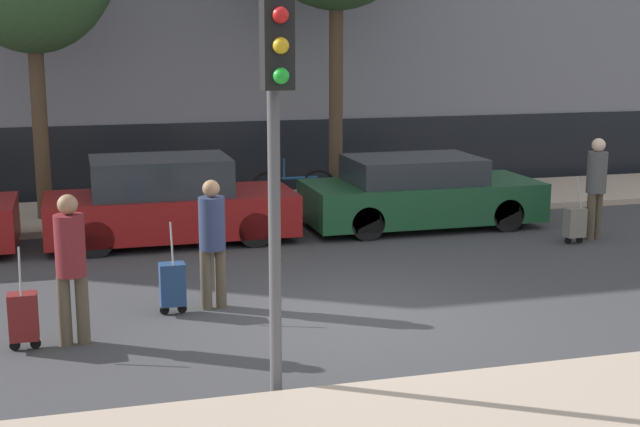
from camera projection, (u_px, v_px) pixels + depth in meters
The scene contains 12 objects.
ground_plane at pixel (349, 313), 11.42m from camera, with size 80.00×80.00×0.00m, color #38383A.
sidewalk_far at pixel (246, 208), 18.02m from camera, with size 28.00×3.00×0.12m.
parked_car_1 at pixel (168, 203), 15.22m from camera, with size 4.20×1.76×1.47m.
parked_car_2 at pixel (419, 193), 16.46m from camera, with size 4.30×1.85×1.31m.
pedestrian_left at pixel (71, 260), 10.09m from camera, with size 0.35×0.34×1.76m.
trolley_left at pixel (23, 317), 10.03m from camera, with size 0.34×0.29×1.20m.
pedestrian_center at pixel (212, 236), 11.45m from camera, with size 0.35×0.34×1.70m.
trolley_center at pixel (173, 284), 11.32m from camera, with size 0.34×0.29×1.20m.
pedestrian_right at pixel (596, 182), 15.36m from camera, with size 0.34×0.34×1.77m.
trolley_right at pixel (575, 223), 15.15m from camera, with size 0.34×0.29×1.15m.
traffic_light at pixel (276, 122), 8.27m from camera, with size 0.28×0.47×3.81m.
parked_bicycle at pixel (293, 187), 17.90m from camera, with size 1.77×0.06×0.96m.
Camera 1 is at (-3.30, -10.44, 3.52)m, focal length 50.00 mm.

